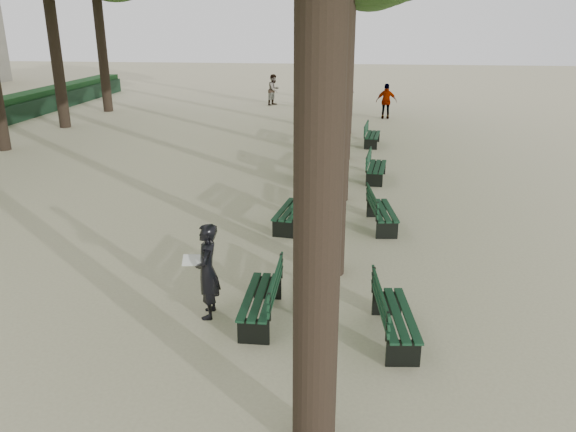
# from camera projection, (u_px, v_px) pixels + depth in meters

# --- Properties ---
(ground) EXTENTS (120.00, 120.00, 0.00)m
(ground) POSITION_uv_depth(u_px,v_px,m) (229.00, 347.00, 8.95)
(ground) COLOR #C1B992
(ground) RESTS_ON ground
(bench_left_0) EXTENTS (0.58, 1.80, 0.92)m
(bench_left_0) POSITION_uv_depth(u_px,v_px,m) (261.00, 305.00, 9.69)
(bench_left_0) COLOR black
(bench_left_0) RESTS_ON ground
(bench_left_1) EXTENTS (0.81, 1.86, 0.92)m
(bench_left_1) POSITION_uv_depth(u_px,v_px,m) (291.00, 216.00, 14.07)
(bench_left_1) COLOR black
(bench_left_1) RESTS_ON ground
(bench_left_2) EXTENTS (0.81, 1.86, 0.92)m
(bench_left_2) POSITION_uv_depth(u_px,v_px,m) (307.00, 169.00, 18.49)
(bench_left_2) COLOR black
(bench_left_2) RESTS_ON ground
(bench_left_3) EXTENTS (0.63, 1.82, 0.92)m
(bench_left_3) POSITION_uv_depth(u_px,v_px,m) (317.00, 140.00, 22.93)
(bench_left_3) COLOR black
(bench_left_3) RESTS_ON ground
(bench_right_0) EXTENTS (0.76, 1.85, 0.92)m
(bench_right_0) POSITION_uv_depth(u_px,v_px,m) (395.00, 324.00, 9.11)
(bench_right_0) COLOR black
(bench_right_0) RESTS_ON ground
(bench_right_1) EXTENTS (0.79, 1.86, 0.92)m
(bench_right_1) POSITION_uv_depth(u_px,v_px,m) (382.00, 217.00, 14.02)
(bench_right_1) COLOR black
(bench_right_1) RESTS_ON ground
(bench_right_2) EXTENTS (0.75, 1.85, 0.92)m
(bench_right_2) POSITION_uv_depth(u_px,v_px,m) (376.00, 172.00, 18.15)
(bench_right_2) COLOR black
(bench_right_2) RESTS_ON ground
(bench_right_3) EXTENTS (0.75, 1.85, 0.92)m
(bench_right_3) POSITION_uv_depth(u_px,v_px,m) (372.00, 139.00, 23.12)
(bench_right_3) COLOR black
(bench_right_3) RESTS_ON ground
(man_with_map) EXTENTS (0.64, 0.72, 1.71)m
(man_with_map) POSITION_uv_depth(u_px,v_px,m) (207.00, 271.00, 9.64)
(man_with_map) COLOR black
(man_with_map) RESTS_ON ground
(pedestrian_d) EXTENTS (1.01, 0.77, 1.93)m
(pedestrian_d) POSITION_uv_depth(u_px,v_px,m) (347.00, 87.00, 34.57)
(pedestrian_d) COLOR #262628
(pedestrian_d) RESTS_ON ground
(pedestrian_c) EXTENTS (1.07, 0.40, 1.81)m
(pedestrian_c) POSITION_uv_depth(u_px,v_px,m) (386.00, 101.00, 29.14)
(pedestrian_c) COLOR #262628
(pedestrian_c) RESTS_ON ground
(pedestrian_a) EXTENTS (0.73, 0.95, 1.82)m
(pedestrian_a) POSITION_uv_depth(u_px,v_px,m) (274.00, 90.00, 33.80)
(pedestrian_a) COLOR #262628
(pedestrian_a) RESTS_ON ground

